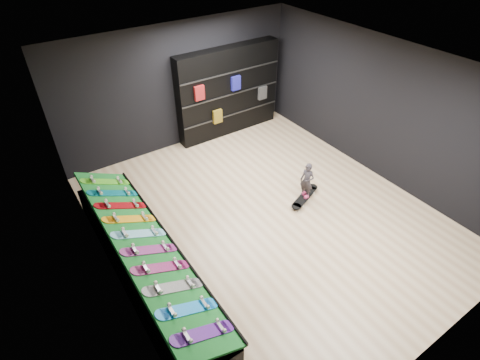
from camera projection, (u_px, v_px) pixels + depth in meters
floor at (266, 216)px, 7.54m from camera, size 6.00×7.00×0.01m
ceiling at (274, 72)px, 5.72m from camera, size 6.00×7.00×0.01m
wall_back at (180, 87)px, 8.93m from camera, size 6.00×0.02×3.00m
wall_front at (455, 291)px, 4.33m from camera, size 6.00×0.02×3.00m
wall_left at (102, 219)px, 5.29m from camera, size 0.02×7.00×3.00m
wall_right at (381, 110)px, 7.97m from camera, size 0.02×7.00×3.00m
display_rack at (145, 263)px, 6.25m from camera, size 0.90×4.50×0.50m
turf_ramp at (144, 243)px, 5.99m from camera, size 0.92×4.50×0.46m
back_shelving at (228, 92)px, 9.59m from camera, size 2.84×0.33×2.27m
floor_skateboard at (305, 198)px, 7.93m from camera, size 0.99×0.57×0.09m
child at (306, 187)px, 7.75m from camera, size 0.18×0.21×0.48m
display_board_0 at (203, 333)px, 4.73m from camera, size 0.93×0.22×0.50m
display_board_1 at (188, 309)px, 5.01m from camera, size 0.93×0.22×0.50m
display_board_2 at (174, 287)px, 5.29m from camera, size 0.93×0.22×0.50m
display_board_3 at (161, 267)px, 5.56m from camera, size 0.93×0.22×0.50m
display_board_4 at (150, 250)px, 5.84m from camera, size 0.93×0.22×0.50m
display_board_5 at (139, 234)px, 6.12m from camera, size 0.93×0.22×0.50m
display_board_6 at (130, 219)px, 6.40m from camera, size 0.93×0.22×0.50m
display_board_7 at (121, 206)px, 6.67m from camera, size 0.93×0.22×0.50m
display_board_8 at (113, 193)px, 6.95m from camera, size 0.93×0.22×0.50m
display_board_9 at (106, 182)px, 7.23m from camera, size 0.93×0.22×0.50m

